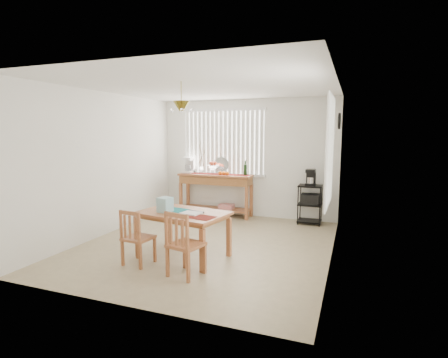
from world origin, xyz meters
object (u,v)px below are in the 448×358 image
at_px(cart_items, 311,178).
at_px(dining_table, 183,217).
at_px(wire_cart, 310,201).
at_px(chair_right, 184,244).
at_px(chair_left, 137,238).
at_px(sideboard, 216,185).

height_order(cart_items, dining_table, cart_items).
bearing_deg(wire_cart, dining_table, -120.46).
bearing_deg(chair_right, cart_items, 69.98).
relative_size(dining_table, chair_left, 1.75).
bearing_deg(chair_left, wire_cart, 57.54).
bearing_deg(chair_left, dining_table, 48.85).
bearing_deg(dining_table, chair_left, -131.15).
relative_size(chair_left, chair_right, 0.92).
relative_size(sideboard, chair_left, 2.09).
bearing_deg(chair_right, chair_left, 171.15).
xyz_separation_m(chair_left, chair_right, (0.81, -0.13, 0.03)).
height_order(cart_items, chair_right, cart_items).
distance_m(wire_cart, cart_items, 0.47).
height_order(sideboard, cart_items, cart_items).
relative_size(sideboard, cart_items, 5.08).
bearing_deg(sideboard, chair_right, -75.18).
bearing_deg(sideboard, cart_items, 0.41).
bearing_deg(cart_items, wire_cart, -90.00).
relative_size(wire_cart, chair_right, 0.92).
distance_m(sideboard, dining_table, 2.69).
distance_m(sideboard, chair_left, 3.19).
bearing_deg(chair_left, sideboard, 91.06).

